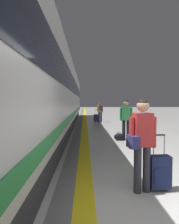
{
  "coord_description": "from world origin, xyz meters",
  "views": [
    {
      "loc": [
        -1.06,
        -2.83,
        1.67
      ],
      "look_at": [
        -0.89,
        4.87,
        1.28
      ],
      "focal_mm": 33.66,
      "sensor_mm": 36.0,
      "label": 1
    }
  ],
  "objects_px": {
    "high_speed_train": "(45,85)",
    "rolling_suitcase_foreground": "(160,172)",
    "passenger_mid": "(100,110)",
    "traveller_foreground": "(142,139)",
    "suitcase_mid": "(96,118)",
    "duffel_bag_near": "(119,137)",
    "passenger_near": "(126,117)"
  },
  "relations": [
    {
      "from": "rolling_suitcase_foreground",
      "to": "passenger_mid",
      "type": "distance_m",
      "value": 13.07
    },
    {
      "from": "passenger_mid",
      "to": "suitcase_mid",
      "type": "distance_m",
      "value": 0.72
    },
    {
      "from": "high_speed_train",
      "to": "rolling_suitcase_foreground",
      "type": "height_order",
      "value": "high_speed_train"
    },
    {
      "from": "traveller_foreground",
      "to": "rolling_suitcase_foreground",
      "type": "xyz_separation_m",
      "value": [
        0.36,
        0.07,
        -0.64
      ]
    },
    {
      "from": "rolling_suitcase_foreground",
      "to": "passenger_mid",
      "type": "bearing_deg",
      "value": 90.67
    },
    {
      "from": "traveller_foreground",
      "to": "duffel_bag_near",
      "type": "height_order",
      "value": "traveller_foreground"
    },
    {
      "from": "rolling_suitcase_foreground",
      "to": "suitcase_mid",
      "type": "xyz_separation_m",
      "value": [
        -0.48,
        12.95,
        -0.01
      ]
    },
    {
      "from": "duffel_bag_near",
      "to": "high_speed_train",
      "type": "bearing_deg",
      "value": 150.32
    },
    {
      "from": "high_speed_train",
      "to": "rolling_suitcase_foreground",
      "type": "relative_size",
      "value": 28.92
    },
    {
      "from": "passenger_near",
      "to": "suitcase_mid",
      "type": "distance_m",
      "value": 7.79
    },
    {
      "from": "rolling_suitcase_foreground",
      "to": "duffel_bag_near",
      "type": "bearing_deg",
      "value": 89.15
    },
    {
      "from": "rolling_suitcase_foreground",
      "to": "suitcase_mid",
      "type": "bearing_deg",
      "value": 92.12
    },
    {
      "from": "rolling_suitcase_foreground",
      "to": "duffel_bag_near",
      "type": "xyz_separation_m",
      "value": [
        0.08,
        5.1,
        -0.21
      ]
    },
    {
      "from": "traveller_foreground",
      "to": "rolling_suitcase_foreground",
      "type": "height_order",
      "value": "traveller_foreground"
    },
    {
      "from": "passenger_mid",
      "to": "suitcase_mid",
      "type": "height_order",
      "value": "passenger_mid"
    },
    {
      "from": "rolling_suitcase_foreground",
      "to": "suitcase_mid",
      "type": "height_order",
      "value": "rolling_suitcase_foreground"
    },
    {
      "from": "traveller_foreground",
      "to": "passenger_mid",
      "type": "relative_size",
      "value": 1.04
    },
    {
      "from": "high_speed_train",
      "to": "duffel_bag_near",
      "type": "xyz_separation_m",
      "value": [
        3.52,
        -2.0,
        -2.35
      ]
    },
    {
      "from": "passenger_near",
      "to": "passenger_mid",
      "type": "bearing_deg",
      "value": 94.01
    },
    {
      "from": "traveller_foreground",
      "to": "suitcase_mid",
      "type": "bearing_deg",
      "value": 90.5
    },
    {
      "from": "high_speed_train",
      "to": "suitcase_mid",
      "type": "relative_size",
      "value": 29.38
    },
    {
      "from": "traveller_foreground",
      "to": "suitcase_mid",
      "type": "xyz_separation_m",
      "value": [
        -0.11,
        13.02,
        -0.64
      ]
    },
    {
      "from": "suitcase_mid",
      "to": "passenger_mid",
      "type": "bearing_deg",
      "value": 18.11
    },
    {
      "from": "high_speed_train",
      "to": "passenger_near",
      "type": "relative_size",
      "value": 17.46
    },
    {
      "from": "rolling_suitcase_foreground",
      "to": "suitcase_mid",
      "type": "relative_size",
      "value": 1.02
    },
    {
      "from": "high_speed_train",
      "to": "suitcase_mid",
      "type": "height_order",
      "value": "high_speed_train"
    },
    {
      "from": "high_speed_train",
      "to": "rolling_suitcase_foreground",
      "type": "bearing_deg",
      "value": -64.14
    },
    {
      "from": "passenger_near",
      "to": "duffel_bag_near",
      "type": "xyz_separation_m",
      "value": [
        -0.32,
        -0.14,
        -0.86
      ]
    },
    {
      "from": "traveller_foreground",
      "to": "high_speed_train",
      "type": "bearing_deg",
      "value": 113.23
    },
    {
      "from": "high_speed_train",
      "to": "traveller_foreground",
      "type": "bearing_deg",
      "value": -66.77
    },
    {
      "from": "passenger_mid",
      "to": "rolling_suitcase_foreground",
      "type": "bearing_deg",
      "value": -89.33
    },
    {
      "from": "duffel_bag_near",
      "to": "passenger_mid",
      "type": "relative_size",
      "value": 0.27
    }
  ]
}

